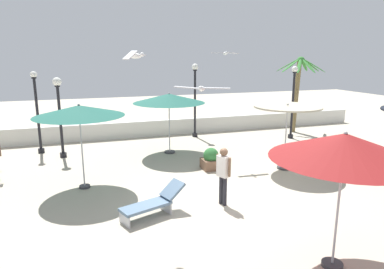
% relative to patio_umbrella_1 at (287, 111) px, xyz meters
% --- Properties ---
extents(ground_plane, '(56.00, 56.00, 0.00)m').
position_rel_patio_umbrella_1_xyz_m(ground_plane, '(-3.47, -2.23, -2.32)').
color(ground_plane, '#B2A893').
extents(boundary_wall, '(25.20, 0.30, 0.87)m').
position_rel_patio_umbrella_1_xyz_m(boundary_wall, '(-3.47, 7.14, -1.88)').
color(boundary_wall, silver).
rests_on(boundary_wall, ground_plane).
extents(patio_umbrella_1, '(2.55, 2.55, 2.59)m').
position_rel_patio_umbrella_1_xyz_m(patio_umbrella_1, '(0.00, 0.00, 0.00)').
color(patio_umbrella_1, '#333338').
rests_on(patio_umbrella_1, ground_plane).
extents(patio_umbrella_2, '(2.89, 2.89, 2.86)m').
position_rel_patio_umbrella_1_xyz_m(patio_umbrella_2, '(-7.52, 0.36, 0.30)').
color(patio_umbrella_2, '#333338').
rests_on(patio_umbrella_2, ground_plane).
extents(patio_umbrella_3, '(3.19, 3.19, 2.76)m').
position_rel_patio_umbrella_1_xyz_m(patio_umbrella_3, '(-3.71, 3.58, 0.18)').
color(patio_umbrella_3, '#333338').
rests_on(patio_umbrella_3, ground_plane).
extents(patio_umbrella_4, '(2.91, 2.91, 2.93)m').
position_rel_patio_umbrella_1_xyz_m(patio_umbrella_4, '(-2.62, -5.91, 0.31)').
color(patio_umbrella_4, '#333338').
rests_on(patio_umbrella_4, ground_plane).
extents(palm_tree_0, '(2.73, 2.73, 4.29)m').
position_rel_patio_umbrella_1_xyz_m(palm_tree_0, '(4.38, 5.66, 0.52)').
color(palm_tree_0, olive).
rests_on(palm_tree_0, ground_plane).
extents(lamp_post_0, '(0.37, 0.37, 3.47)m').
position_rel_patio_umbrella_1_xyz_m(lamp_post_0, '(-8.33, 4.37, -0.16)').
color(lamp_post_0, black).
rests_on(lamp_post_0, ground_plane).
extents(lamp_post_1, '(0.34, 0.34, 3.94)m').
position_rel_patio_umbrella_1_xyz_m(lamp_post_1, '(-1.59, 6.27, 0.00)').
color(lamp_post_1, black).
rests_on(lamp_post_1, ground_plane).
extents(lamp_post_2, '(0.29, 0.29, 3.69)m').
position_rel_patio_umbrella_1_xyz_m(lamp_post_2, '(-9.31, 5.42, -0.35)').
color(lamp_post_2, black).
rests_on(lamp_post_2, ground_plane).
extents(lamp_post_3, '(0.32, 0.32, 3.82)m').
position_rel_patio_umbrella_1_xyz_m(lamp_post_3, '(3.20, 4.33, -0.15)').
color(lamp_post_3, black).
rests_on(lamp_post_3, ground_plane).
extents(lounge_chair_2, '(1.95, 1.16, 0.84)m').
position_rel_patio_umbrella_1_xyz_m(lounge_chair_2, '(-5.73, -2.41, -1.92)').
color(lounge_chair_2, '#B7B7BC').
rests_on(lounge_chair_2, ground_plane).
extents(guest_1, '(0.36, 0.52, 1.75)m').
position_rel_patio_umbrella_1_xyz_m(guest_1, '(-3.61, -2.32, -1.25)').
color(guest_1, '#26262D').
rests_on(guest_1, ground_plane).
extents(seagull_0, '(1.18, 0.75, 0.14)m').
position_rel_patio_umbrella_1_xyz_m(seagull_0, '(-4.85, -3.84, 1.33)').
color(seagull_0, white).
extents(seagull_1, '(1.21, 0.38, 0.14)m').
position_rel_patio_umbrella_1_xyz_m(seagull_1, '(-1.75, 2.02, 2.13)').
color(seagull_1, white).
extents(seagull_2, '(0.69, 1.13, 0.20)m').
position_rel_patio_umbrella_1_xyz_m(seagull_2, '(-6.20, -3.17, 2.05)').
color(seagull_2, white).
extents(planter, '(0.70, 0.70, 0.85)m').
position_rel_patio_umbrella_1_xyz_m(planter, '(-2.75, 0.86, -1.93)').
color(planter, brown).
rests_on(planter, ground_plane).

